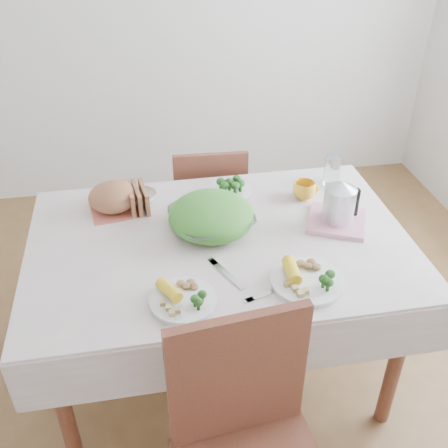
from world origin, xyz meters
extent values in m
plane|color=brown|center=(0.00, 0.00, 0.00)|extent=(3.60, 3.60, 0.00)
cube|color=brown|center=(0.00, 0.00, 0.38)|extent=(1.40, 0.90, 0.75)
cube|color=beige|center=(0.00, 0.00, 0.76)|extent=(1.50, 1.00, 0.01)
cube|color=brown|center=(0.06, 0.74, 0.47)|extent=(0.40, 0.40, 0.85)
imported|color=white|center=(-0.02, 0.08, 0.80)|extent=(0.40, 0.40, 0.08)
cylinder|color=white|center=(-0.18, -0.34, 0.77)|extent=(0.26, 0.26, 0.02)
cylinder|color=white|center=(0.26, -0.32, 0.77)|extent=(0.34, 0.34, 0.02)
cylinder|color=beige|center=(0.10, 0.34, 0.77)|extent=(0.25, 0.25, 0.02)
cube|color=#DB6852|center=(-0.41, 0.29, 0.76)|extent=(0.22, 0.22, 0.00)
ellipsoid|color=brown|center=(-0.41, 0.29, 0.82)|extent=(0.22, 0.21, 0.12)
imported|color=white|center=(-0.29, 0.34, 0.78)|extent=(0.16, 0.16, 0.04)
imported|color=yellow|center=(0.42, 0.24, 0.80)|extent=(0.13, 0.13, 0.08)
cylinder|color=white|center=(0.58, 0.34, 0.83)|extent=(0.09, 0.09, 0.14)
cube|color=pink|center=(0.50, 0.03, 0.77)|extent=(0.30, 0.30, 0.02)
cylinder|color=#B2B5BA|center=(0.50, 0.03, 0.88)|extent=(0.14, 0.14, 0.18)
cube|color=silver|center=(-0.01, -0.22, 0.76)|extent=(0.11, 0.19, 0.00)
cube|color=silver|center=(0.11, -0.34, 0.76)|extent=(0.18, 0.08, 0.00)
camera|label=1|loc=(-0.28, -1.65, 1.98)|focal=42.00mm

